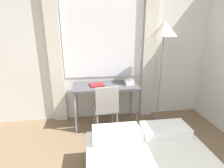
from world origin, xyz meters
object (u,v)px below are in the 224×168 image
desk (106,89)px  desk_chair (106,106)px  telephone (129,82)px  standing_lamp (164,34)px  book (97,85)px

desk → desk_chair: desk_chair is taller
telephone → desk: bearing=-180.0°
desk_chair → standing_lamp: 1.54m
telephone → book: telephone is taller
desk → telephone: 0.45m
desk_chair → book: (-0.14, 0.24, 0.30)m
desk → book: bearing=178.4°
desk_chair → telephone: (0.45, 0.24, 0.33)m
telephone → book: bearing=179.6°
desk → desk_chair: 0.32m
book → telephone: bearing=-0.4°
desk → book: size_ratio=4.21×
desk → standing_lamp: bearing=-5.0°
desk → standing_lamp: (0.97, -0.09, 0.95)m
desk → book: 0.18m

